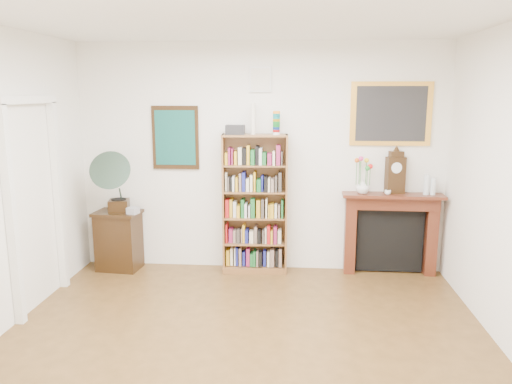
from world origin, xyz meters
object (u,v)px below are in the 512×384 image
(teacup, at_px, (388,192))
(bottle_left, at_px, (427,185))
(mantel_clock, at_px, (395,173))
(flower_vase, at_px, (363,187))
(bookshelf, at_px, (255,197))
(gramophone, at_px, (114,178))
(cd_stack, at_px, (133,211))
(bottle_right, at_px, (433,187))
(fireplace, at_px, (390,227))
(side_cabinet, at_px, (119,240))

(teacup, relative_size, bottle_left, 0.31)
(mantel_clock, height_order, flower_vase, mantel_clock)
(bookshelf, bearing_deg, flower_vase, -2.75)
(gramophone, distance_m, cd_stack, 0.45)
(mantel_clock, bearing_deg, flower_vase, 173.98)
(cd_stack, bearing_deg, bottle_right, 2.60)
(cd_stack, xyz_separation_m, teacup, (3.06, 0.13, 0.25))
(mantel_clock, bearing_deg, teacup, -148.18)
(bottle_left, bearing_deg, bookshelf, -179.57)
(bottle_left, bearing_deg, fireplace, 171.79)
(cd_stack, xyz_separation_m, mantel_clock, (3.15, 0.22, 0.47))
(side_cabinet, height_order, bottle_right, bottle_right)
(flower_vase, bearing_deg, side_cabinet, -178.57)
(flower_vase, bearing_deg, fireplace, 8.36)
(fireplace, height_order, flower_vase, flower_vase)
(side_cabinet, relative_size, gramophone, 0.96)
(bottle_left, bearing_deg, side_cabinet, -178.88)
(teacup, bearing_deg, fireplace, 53.82)
(bookshelf, xyz_separation_m, fireplace, (1.66, 0.07, -0.37))
(teacup, distance_m, bottle_right, 0.54)
(bottle_right, bearing_deg, teacup, -176.13)
(bookshelf, relative_size, fireplace, 1.64)
(side_cabinet, xyz_separation_m, gramophone, (0.02, -0.11, 0.81))
(flower_vase, bearing_deg, bottle_right, -0.85)
(teacup, bearing_deg, cd_stack, -177.62)
(bookshelf, distance_m, flower_vase, 1.30)
(gramophone, height_order, mantel_clock, gramophone)
(fireplace, relative_size, mantel_clock, 2.36)
(flower_vase, relative_size, bottle_left, 0.69)
(flower_vase, bearing_deg, mantel_clock, 6.53)
(bookshelf, distance_m, gramophone, 1.72)
(side_cabinet, bearing_deg, flower_vase, 6.83)
(bookshelf, bearing_deg, bottle_right, -3.37)
(bookshelf, xyz_separation_m, flower_vase, (1.30, 0.02, 0.14))
(fireplace, xyz_separation_m, bottle_right, (0.46, -0.07, 0.52))
(bottle_left, xyz_separation_m, bottle_right, (0.07, -0.01, -0.02))
(cd_stack, bearing_deg, teacup, 2.38)
(side_cabinet, relative_size, mantel_clock, 1.47)
(cd_stack, bearing_deg, mantel_clock, 3.97)
(bookshelf, distance_m, teacup, 1.59)
(cd_stack, distance_m, mantel_clock, 3.20)
(side_cabinet, bearing_deg, mantel_clock, 7.41)
(side_cabinet, distance_m, fireplace, 3.38)
(bookshelf, distance_m, cd_stack, 1.49)
(bookshelf, xyz_separation_m, mantel_clock, (1.68, 0.06, 0.30))
(side_cabinet, xyz_separation_m, mantel_clock, (3.39, 0.12, 0.88))
(mantel_clock, height_order, teacup, mantel_clock)
(flower_vase, relative_size, bottle_right, 0.83)
(fireplace, xyz_separation_m, mantel_clock, (0.02, -0.01, 0.67))
(gramophone, bearing_deg, flower_vase, -7.85)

